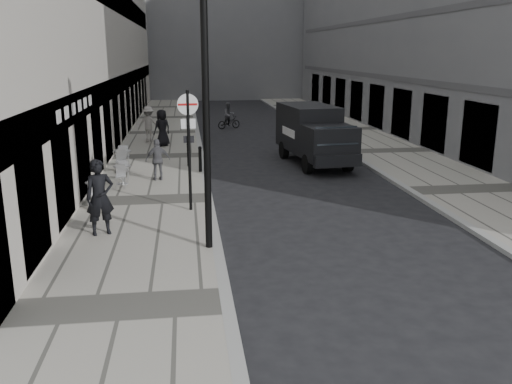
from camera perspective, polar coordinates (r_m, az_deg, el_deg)
The scene contains 15 objects.
sidewalk at distance 25.34m, azimuth -10.30°, elevation 3.64°, with size 4.00×60.00×0.12m, color gray.
far_sidewalk at distance 27.09m, azimuth 13.67°, elevation 4.16°, with size 4.00×60.00×0.12m, color gray.
walking_man at distance 14.54m, azimuth -16.12°, elevation -0.55°, with size 0.72×0.48×1.99m, color black.
sign_post at distance 16.03m, azimuth -7.11°, elevation 6.02°, with size 0.61×0.12×3.57m.
lamppost at distance 12.61m, azimuth -5.31°, elevation 9.90°, with size 0.29×0.29×6.52m.
bollard_near at distance 21.62m, azimuth -5.90°, elevation 3.38°, with size 0.13×0.13×0.95m, color black.
bollard_far at distance 22.72m, azimuth -7.12°, elevation 3.86°, with size 0.12×0.12×0.92m, color black.
panel_van at distance 23.64m, azimuth 6.04°, elevation 6.32°, with size 2.53×5.47×2.49m.
cyclist at distance 34.69m, azimuth -2.88°, elevation 7.74°, with size 1.62×1.11×1.66m.
pedestrian_a at distance 20.35m, azimuth -10.30°, elevation 3.37°, with size 0.90×0.38×1.54m, color #57575C.
pedestrian_b at distance 29.38m, azimuth -11.23°, elevation 7.04°, with size 1.20×0.69×1.86m, color #9C9690.
pedestrian_c at distance 27.83m, azimuth -9.85°, elevation 6.67°, with size 0.90×0.58×1.84m, color black.
cafe_table_near at distance 22.46m, azimuth -13.87°, elevation 3.43°, with size 0.72×1.62×0.92m.
cafe_table_mid at distance 17.71m, azimuth -16.48°, elevation 0.13°, with size 0.63×1.42×0.81m.
cafe_table_far at distance 20.03m, azimuth -13.89°, elevation 1.93°, with size 0.62×1.40×0.80m.
Camera 1 is at (-0.67, -6.86, 4.76)m, focal length 38.00 mm.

